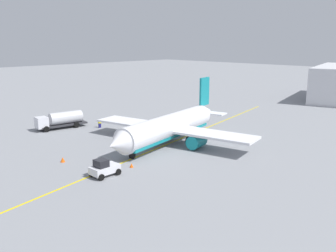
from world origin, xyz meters
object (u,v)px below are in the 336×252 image
at_px(pushback_tug, 104,168).
at_px(refueling_worker, 100,123).
at_px(safety_cone_nose, 63,160).
at_px(airplane, 170,127).
at_px(fuel_tanker, 61,120).
at_px(safety_cone_wingtip, 131,165).

height_order(pushback_tug, refueling_worker, pushback_tug).
relative_size(refueling_worker, safety_cone_nose, 2.40).
xyz_separation_m(airplane, pushback_tug, (16.41, 4.73, -1.71)).
bearing_deg(fuel_tanker, refueling_worker, 140.29).
relative_size(fuel_tanker, pushback_tug, 2.71).
xyz_separation_m(pushback_tug, refueling_worker, (-14.94, -22.25, -0.19)).
relative_size(fuel_tanker, safety_cone_wingtip, 17.52).
bearing_deg(fuel_tanker, safety_cone_wingtip, 79.74).
relative_size(safety_cone_nose, safety_cone_wingtip, 1.27).
distance_m(pushback_tug, safety_cone_wingtip, 4.49).
height_order(airplane, safety_cone_wingtip, airplane).
distance_m(airplane, safety_cone_wingtip, 13.09).
height_order(safety_cone_nose, safety_cone_wingtip, safety_cone_nose).
relative_size(pushback_tug, refueling_worker, 2.13).
relative_size(airplane, safety_cone_wingtip, 51.84).
height_order(fuel_tanker, pushback_tug, fuel_tanker).
relative_size(pushback_tug, safety_cone_wingtip, 6.48).
bearing_deg(pushback_tug, refueling_worker, -123.87).
height_order(fuel_tanker, safety_cone_wingtip, fuel_tanker).
height_order(airplane, fuel_tanker, airplane).
bearing_deg(airplane, fuel_tanker, -72.25).
relative_size(fuel_tanker, safety_cone_nose, 13.81).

